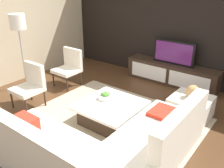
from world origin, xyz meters
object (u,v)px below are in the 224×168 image
Objects in this scene: sectional_couch at (103,150)px; decorative_ball at (193,92)px; floor_lamp at (18,26)px; fruit_bowl at (106,96)px; media_console at (172,74)px; accent_chair_far at (69,65)px; accent_chair_near at (31,83)px; ottoman at (190,107)px; coffee_table at (110,113)px; television at (174,52)px.

decorative_ball is (0.45, 2.01, 0.23)m from sectional_couch.
floor_lamp is 3.81m from decorative_ball.
fruit_bowl is at bearing 126.81° from sectional_couch.
accent_chair_far is at bearing -141.36° from media_console.
accent_chair_near reaches higher than fruit_bowl.
accent_chair_near is 3.09m from decorative_ball.
sectional_couch is at bearing -31.51° from accent_chair_far.
accent_chair_near reaches higher than sectional_couch.
floor_lamp is 6.06× the size of fruit_bowl.
ottoman is 2.90m from accent_chair_far.
media_console is 2.56× the size of accent_chair_near.
accent_chair_near is (-1.65, -0.44, 0.29)m from coffee_table.
accent_chair_near reaches higher than decorative_ball.
sectional_couch is at bearing -81.10° from media_console.
coffee_table is 0.62× the size of floor_lamp.
accent_chair_near is at bearing -151.21° from ottoman.
decorative_ball is at bearing 16.53° from floor_lamp.
sectional_couch reaches higher than decorative_ball.
coffee_table is 4.33× the size of decorative_ball.
media_console is 2.22m from fruit_bowl.
sectional_couch is 1.40× the size of floor_lamp.
coffee_table is 2.78m from floor_lamp.
television is at bearing 64.38° from accent_chair_near.
sectional_couch is at bearing -53.19° from fruit_bowl.
accent_chair_far is (-1.91, -1.53, -0.29)m from television.
floor_lamp is (-0.84, 0.44, 0.95)m from accent_chair_near.
coffee_table is at bearing -92.49° from television.
coffee_table is at bearing 21.81° from accent_chair_near.
accent_chair_near and accent_chair_far have the same top height.
coffee_table is 1.73m from accent_chair_near.
ottoman is at bearing 35.83° from accent_chair_near.
media_console is at bearing 127.74° from decorative_ball.
fruit_bowl is (-1.24, -0.95, 0.23)m from ottoman.
accent_chair_far is (-2.87, -0.29, 0.29)m from ottoman.
decorative_ball reaches higher than media_console.
ottoman is 2.88× the size of decorative_ball.
sectional_couch reaches higher than coffee_table.
accent_chair_near reaches higher than media_console.
floor_lamp is 1.39m from accent_chair_far.
sectional_couch is 2.73× the size of accent_chair_near.
accent_chair_near is 1.57m from fruit_bowl.
television reaches higher than sectional_couch.
ottoman reaches higher than coffee_table.
accent_chair_far reaches higher than decorative_ball.
ottoman is 0.80× the size of accent_chair_far.
ottoman is at bearing -52.27° from television.
accent_chair_far is at bearing -174.27° from ottoman.
television is at bearing 127.73° from ottoman.
accent_chair_far is (0.67, 0.76, -0.95)m from floor_lamp.
television is at bearing 41.58° from floor_lamp.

